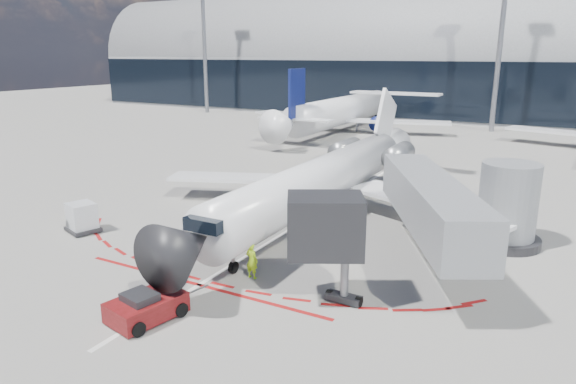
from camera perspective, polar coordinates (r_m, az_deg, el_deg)
The scene contains 14 objects.
ground at distance 34.26m, azimuth 2.15°, elevation -3.01°, with size 260.00×260.00×0.00m, color slate.
apron_centerline at distance 35.98m, azimuth 3.58°, elevation -2.13°, with size 0.25×40.00×0.01m, color silver.
apron_stop_bar at distance 25.22m, azimuth -9.84°, elevation -10.13°, with size 14.00×0.25×0.01m, color maroon.
terminal_building at distance 95.25m, azimuth 20.51°, elevation 12.94°, with size 150.00×24.15×24.00m.
jet_bridge at distance 27.64m, azimuth 17.75°, elevation -1.70°, with size 10.03×15.20×4.90m.
light_mast_west at distance 97.45m, azimuth -9.28°, elevation 16.05°, with size 0.70×0.70×25.00m, color gray.
light_mast_centre at distance 77.75m, azimuth 22.55°, elevation 15.40°, with size 0.70×0.70×25.00m, color gray.
regional_jet at distance 34.96m, azimuth 4.55°, elevation 1.81°, with size 25.56×31.52×7.89m.
pushback_tug at distance 22.51m, azimuth -15.47°, elevation -12.18°, with size 2.57×4.92×1.25m.
ramp_worker at distance 25.29m, azimuth -4.05°, elevation -7.61°, with size 0.66×0.44×1.82m, color #BAFB1A.
uld_container at distance 34.01m, azimuth -21.92°, elevation -2.67°, with size 2.37×2.18×1.83m.
safety_cone_left at distance 30.24m, azimuth -11.83°, elevation -5.35°, with size 0.36×0.36×0.50m, color #FF4F05.
safety_cone_right at distance 27.04m, azimuth -13.19°, elevation -7.87°, with size 0.41×0.41×0.57m, color #FF4F05.
bg_airliner_0 at distance 74.15m, azimuth 6.44°, elevation 11.16°, with size 34.74×36.78×11.24m, color white, non-canonical shape.
Camera 1 is at (14.51, -29.14, 10.69)m, focal length 32.00 mm.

